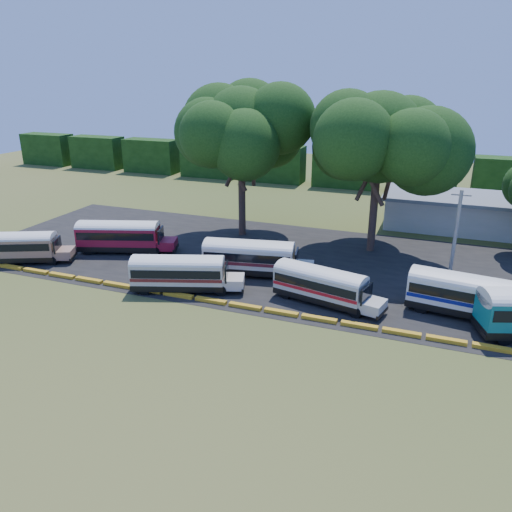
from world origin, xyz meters
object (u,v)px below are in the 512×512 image
(bus_red, at_px, (121,235))
(bus_cream_west, at_px, (180,271))
(bus_white_red, at_px, (322,283))
(tree_west, at_px, (241,127))
(bus_beige, at_px, (17,246))

(bus_red, distance_m, bus_cream_west, 12.31)
(bus_white_red, relative_size, tree_west, 0.58)
(bus_beige, xyz_separation_m, bus_red, (7.64, 6.15, 0.14))
(bus_beige, xyz_separation_m, tree_west, (17.01, 16.17, 10.28))
(bus_beige, height_order, bus_white_red, bus_beige)
(bus_white_red, xyz_separation_m, tree_west, (-12.86, 14.61, 10.35))
(bus_white_red, bearing_deg, tree_west, 144.34)
(bus_red, relative_size, tree_west, 0.63)
(bus_red, bearing_deg, bus_white_red, -29.96)
(bus_red, height_order, bus_white_red, bus_red)
(tree_west, bearing_deg, bus_red, -133.09)
(tree_west, bearing_deg, bus_beige, -136.46)
(bus_red, height_order, tree_west, tree_west)
(bus_white_red, height_order, tree_west, tree_west)
(bus_red, xyz_separation_m, bus_white_red, (22.24, -4.58, -0.20))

